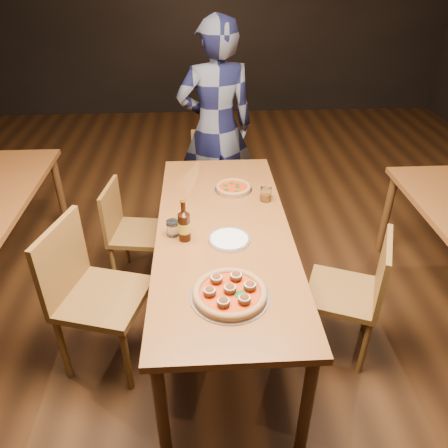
{
  "coord_description": "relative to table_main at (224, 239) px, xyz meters",
  "views": [
    {
      "loc": [
        -0.12,
        -2.19,
        2.19
      ],
      "look_at": [
        0.0,
        -0.05,
        0.82
      ],
      "focal_mm": 35.0,
      "sensor_mm": 36.0,
      "label": 1
    }
  ],
  "objects": [
    {
      "name": "chair_main_nw",
      "position": [
        -0.71,
        -0.27,
        -0.19
      ],
      "size": [
        0.57,
        0.57,
        0.98
      ],
      "primitive_type": null,
      "rotation": [
        0.0,
        0.0,
        1.29
      ],
      "color": "brown",
      "rests_on": "ground"
    },
    {
      "name": "plate_stack",
      "position": [
        0.03,
        -0.13,
        0.08
      ],
      "size": [
        0.23,
        0.23,
        0.02
      ],
      "primitive_type": "cylinder",
      "color": "white",
      "rests_on": "table_main"
    },
    {
      "name": "chair_main_e",
      "position": [
        0.7,
        -0.25,
        -0.24
      ],
      "size": [
        0.53,
        0.53,
        0.88
      ],
      "primitive_type": null,
      "rotation": [
        0.0,
        0.0,
        -1.96
      ],
      "color": "brown",
      "rests_on": "ground"
    },
    {
      "name": "pizza_margherita",
      "position": [
        0.1,
        0.5,
        0.09
      ],
      "size": [
        0.26,
        0.26,
        0.03
      ],
      "rotation": [
        0.0,
        0.0,
        -0.35
      ],
      "color": "#B7B7BF",
      "rests_on": "table_main"
    },
    {
      "name": "table_main",
      "position": [
        0.0,
        0.0,
        0.0
      ],
      "size": [
        0.8,
        2.0,
        0.75
      ],
      "color": "brown",
      "rests_on": "ground"
    },
    {
      "name": "room_shell",
      "position": [
        0.0,
        0.0,
        1.18
      ],
      "size": [
        9.0,
        9.0,
        9.0
      ],
      "color": "black",
      "rests_on": "ground"
    },
    {
      "name": "pizza_meatball",
      "position": [
        -0.0,
        -0.6,
        0.1
      ],
      "size": [
        0.39,
        0.39,
        0.07
      ],
      "rotation": [
        0.0,
        0.0,
        -0.11
      ],
      "color": "#B7B7BF",
      "rests_on": "table_main"
    },
    {
      "name": "chair_end",
      "position": [
        -0.04,
        1.26,
        -0.25
      ],
      "size": [
        0.47,
        0.47,
        0.86
      ],
      "primitive_type": null,
      "rotation": [
        0.0,
        0.0,
        -0.2
      ],
      "color": "brown",
      "rests_on": "ground"
    },
    {
      "name": "chair_main_sw",
      "position": [
        -0.6,
        0.52,
        -0.27
      ],
      "size": [
        0.43,
        0.43,
        0.81
      ],
      "primitive_type": null,
      "rotation": [
        0.0,
        0.0,
        1.43
      ],
      "color": "brown",
      "rests_on": "ground"
    },
    {
      "name": "diner",
      "position": [
        0.01,
        1.33,
        0.21
      ],
      "size": [
        0.71,
        0.53,
        1.78
      ],
      "primitive_type": "imported",
      "rotation": [
        0.0,
        0.0,
        3.31
      ],
      "color": "black",
      "rests_on": "ground"
    },
    {
      "name": "beer_bottle",
      "position": [
        -0.23,
        -0.09,
        0.16
      ],
      "size": [
        0.07,
        0.07,
        0.25
      ],
      "rotation": [
        0.0,
        0.0,
        0.26
      ],
      "color": "black",
      "rests_on": "table_main"
    },
    {
      "name": "amber_glass",
      "position": [
        0.3,
        0.34,
        0.12
      ],
      "size": [
        0.08,
        0.08,
        0.09
      ],
      "primitive_type": "cylinder",
      "color": "#8E5010",
      "rests_on": "table_main"
    },
    {
      "name": "water_glass",
      "position": [
        -0.3,
        -0.04,
        0.12
      ],
      "size": [
        0.07,
        0.07,
        0.09
      ],
      "primitive_type": "cylinder",
      "color": "white",
      "rests_on": "table_main"
    },
    {
      "name": "ground",
      "position": [
        0.0,
        0.0,
        -0.68
      ],
      "size": [
        9.0,
        9.0,
        0.0
      ],
      "primitive_type": "plane",
      "color": "black"
    }
  ]
}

